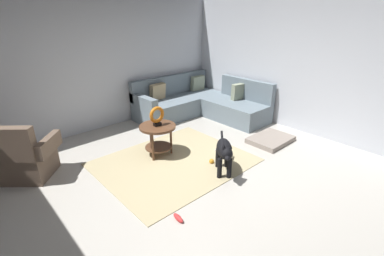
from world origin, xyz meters
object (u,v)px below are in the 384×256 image
at_px(dog_bed_mat, 271,139).
at_px(dog_toy_ball, 212,161).
at_px(side_table, 158,132).
at_px(dog_toy_rope, 219,149).
at_px(dog_toy_bone, 178,218).
at_px(dog, 224,151).
at_px(torus_sculpture, 157,116).
at_px(armchair, 25,158).
at_px(sectional_couch, 200,104).

relative_size(dog_bed_mat, dog_toy_ball, 9.91).
xyz_separation_m(side_table, dog_toy_rope, (0.88, -0.58, -0.39)).
bearing_deg(dog_toy_bone, dog_bed_mat, 9.92).
relative_size(dog_toy_rope, dog_toy_bone, 1.01).
relative_size(dog, dog_toy_ball, 8.18).
bearing_deg(torus_sculpture, side_table, -86.42).
bearing_deg(dog_toy_bone, torus_sculpture, 61.74).
xyz_separation_m(torus_sculpture, dog, (0.36, -1.14, -0.33)).
bearing_deg(armchair, dog_toy_ball, 7.67).
xyz_separation_m(torus_sculpture, dog_toy_bone, (-0.78, -1.46, -0.68)).
bearing_deg(armchair, dog_toy_bone, -22.97).
distance_m(torus_sculpture, dog_toy_rope, 1.26).
xyz_separation_m(dog, dog_toy_rope, (0.52, 0.56, -0.35)).
bearing_deg(dog_toy_ball, sectional_couch, 50.88).
bearing_deg(armchair, dog_toy_rope, 16.01).
distance_m(side_table, dog_toy_rope, 1.13).
bearing_deg(dog_toy_rope, dog, -132.75).
height_order(torus_sculpture, dog_bed_mat, torus_sculpture).
distance_m(dog, dog_toy_ball, 0.48).
xyz_separation_m(side_table, dog_toy_bone, (-0.78, -1.46, -0.39)).
bearing_deg(dog_bed_mat, dog_toy_ball, 172.58).
distance_m(torus_sculpture, dog_toy_bone, 1.79).
bearing_deg(dog, torus_sculpture, -30.12).
xyz_separation_m(armchair, dog_toy_ball, (2.27, -1.52, -0.28)).
bearing_deg(dog_toy_rope, sectional_couch, 56.81).
distance_m(side_table, dog, 1.20).
xyz_separation_m(dog_bed_mat, dog, (-1.50, -0.15, 0.33)).
distance_m(dog_toy_ball, dog_toy_rope, 0.49).
xyz_separation_m(torus_sculpture, dog_bed_mat, (1.86, -1.00, -0.67)).
height_order(torus_sculpture, dog_toy_bone, torus_sculpture).
xyz_separation_m(sectional_couch, dog, (-1.51, -2.08, 0.09)).
distance_m(armchair, dog_bed_mat, 4.07).
xyz_separation_m(side_table, dog_bed_mat, (1.86, -1.00, -0.37)).
xyz_separation_m(sectional_couch, armchair, (-3.69, -0.23, 0.03)).
relative_size(side_table, torus_sculpture, 1.84).
relative_size(sectional_couch, dog, 3.41).
height_order(sectional_couch, torus_sculpture, sectional_couch).
xyz_separation_m(dog_toy_rope, dog_toy_bone, (-1.67, -0.88, 0.00)).
bearing_deg(sectional_couch, armchair, -176.48).
xyz_separation_m(armchair, dog, (2.18, -1.85, 0.05)).
relative_size(side_table, dog_bed_mat, 0.75).
relative_size(dog, dog_toy_bone, 3.67).
bearing_deg(dog_bed_mat, dog_toy_rope, 156.95).
distance_m(dog_toy_rope, dog_toy_bone, 1.88).
bearing_deg(dog_toy_bone, dog, 15.43).
bearing_deg(side_table, dog_toy_bone, -118.26).
distance_m(dog_bed_mat, dog_toy_rope, 1.07).
height_order(armchair, dog_bed_mat, armchair).
height_order(armchair, side_table, armchair).
bearing_deg(torus_sculpture, dog_toy_ball, -61.10).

